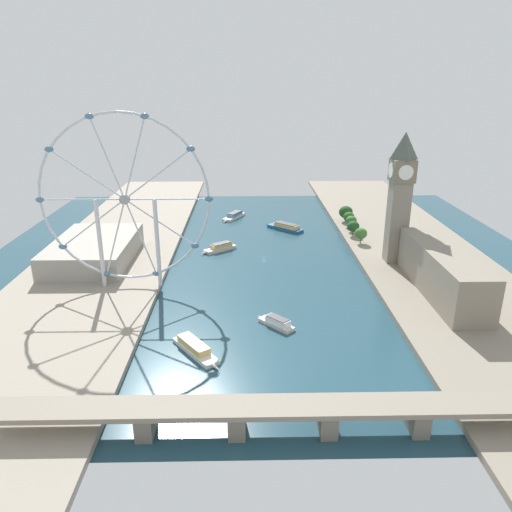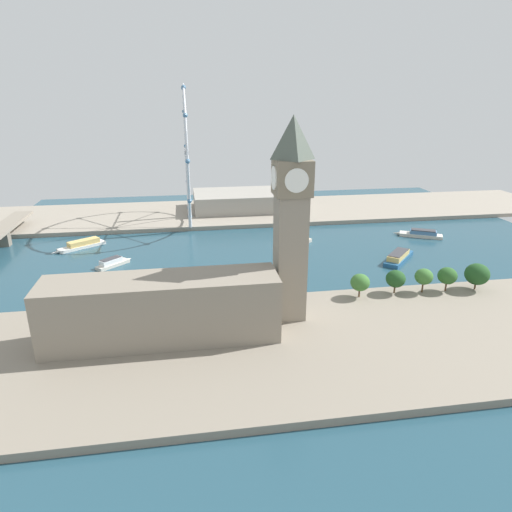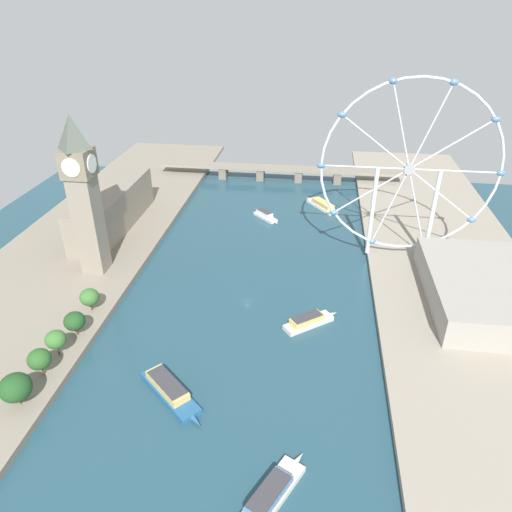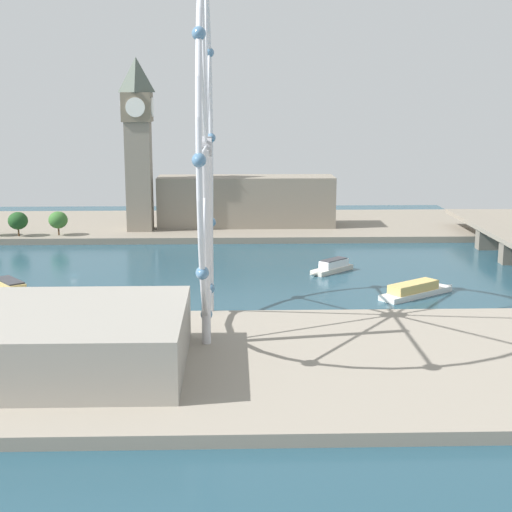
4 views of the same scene
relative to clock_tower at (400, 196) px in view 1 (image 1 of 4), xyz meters
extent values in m
plane|color=#234756|center=(86.07, -16.17, -46.72)|extent=(386.19, 386.19, 0.00)
cube|color=gray|center=(-22.02, -16.17, -45.22)|extent=(90.00, 520.00, 3.00)
cube|color=gray|center=(194.17, -16.17, -45.22)|extent=(90.00, 520.00, 3.00)
cube|color=gray|center=(0.00, 0.00, -17.10)|extent=(12.16, 12.16, 53.23)
cube|color=#776B57|center=(0.00, 0.00, 16.48)|extent=(14.10, 14.10, 13.95)
pyramid|color=#4C564C|center=(0.00, 0.00, 31.77)|extent=(12.77, 12.77, 16.62)
cylinder|color=white|center=(0.00, 7.30, 16.48)|extent=(9.24, 0.50, 9.24)
cylinder|color=white|center=(0.00, -7.30, 16.48)|extent=(9.24, 0.50, 9.24)
cylinder|color=white|center=(7.30, 0.00, 16.48)|extent=(0.50, 9.24, 9.24)
cylinder|color=white|center=(-7.30, 0.00, 16.48)|extent=(0.50, 9.24, 9.24)
cube|color=gray|center=(-11.28, 52.78, -31.00)|extent=(22.00, 89.56, 25.44)
cylinder|color=#513823|center=(13.33, -97.38, -42.03)|extent=(0.80, 0.80, 3.37)
ellipsoid|color=#1E471E|center=(13.33, -97.38, -35.68)|extent=(11.66, 11.66, 10.49)
cylinder|color=#513823|center=(13.80, -81.94, -41.55)|extent=(0.80, 0.80, 4.33)
ellipsoid|color=#285623|center=(13.80, -81.94, -35.73)|extent=(9.15, 9.15, 8.24)
cylinder|color=#513823|center=(14.24, -69.91, -41.35)|extent=(0.80, 0.80, 4.73)
ellipsoid|color=#386B2D|center=(14.24, -69.91, -35.55)|extent=(8.59, 8.59, 7.73)
cylinder|color=#513823|center=(15.52, -56.14, -41.88)|extent=(0.80, 0.80, 3.68)
ellipsoid|color=#1E471E|center=(15.52, -56.14, -36.32)|extent=(9.29, 9.29, 8.36)
cylinder|color=#513823|center=(13.85, -37.54, -41.81)|extent=(0.80, 0.80, 3.80)
ellipsoid|color=#386B2D|center=(13.85, -37.54, -36.29)|extent=(9.07, 9.07, 8.16)
torus|color=silver|center=(165.08, 38.87, 7.87)|extent=(94.19, 1.43, 94.19)
cylinder|color=#99999E|center=(165.08, 38.87, 7.87)|extent=(5.57, 3.00, 5.57)
cylinder|color=silver|center=(188.27, 38.87, 7.87)|extent=(46.38, 0.86, 0.86)
cylinder|color=silver|center=(183.84, 38.87, 21.50)|extent=(38.03, 0.86, 27.96)
cylinder|color=silver|center=(172.25, 38.87, 29.93)|extent=(15.15, 0.86, 44.37)
cylinder|color=silver|center=(157.92, 38.87, 29.93)|extent=(15.15, 0.86, 44.37)
cylinder|color=silver|center=(146.32, 38.87, 21.50)|extent=(38.03, 0.86, 27.96)
cylinder|color=silver|center=(141.89, 38.87, 7.87)|extent=(46.38, 0.86, 0.86)
cylinder|color=silver|center=(146.32, 38.87, -5.76)|extent=(38.03, 0.86, 27.96)
cylinder|color=silver|center=(157.92, 38.87, -14.18)|extent=(15.15, 0.86, 44.37)
cylinder|color=silver|center=(172.25, 38.87, -14.18)|extent=(15.15, 0.86, 44.37)
cylinder|color=silver|center=(183.84, 38.87, -5.76)|extent=(38.03, 0.86, 27.96)
ellipsoid|color=teal|center=(211.46, 38.87, 7.87)|extent=(4.80, 3.20, 3.20)
ellipsoid|color=teal|center=(202.60, 38.87, 35.13)|extent=(4.80, 3.20, 3.20)
ellipsoid|color=teal|center=(179.41, 38.87, 51.98)|extent=(4.80, 3.20, 3.20)
ellipsoid|color=teal|center=(150.75, 38.87, 51.98)|extent=(4.80, 3.20, 3.20)
ellipsoid|color=teal|center=(127.56, 38.87, 35.13)|extent=(4.80, 3.20, 3.20)
ellipsoid|color=teal|center=(118.70, 38.87, 7.87)|extent=(4.80, 3.20, 3.20)
ellipsoid|color=teal|center=(127.56, 38.87, -19.39)|extent=(4.80, 3.20, 3.20)
ellipsoid|color=teal|center=(150.75, 38.87, -36.24)|extent=(4.80, 3.20, 3.20)
ellipsoid|color=teal|center=(179.41, 38.87, -36.24)|extent=(4.80, 3.20, 3.20)
ellipsoid|color=teal|center=(202.60, 38.87, -19.39)|extent=(4.80, 3.20, 3.20)
cylinder|color=silver|center=(181.31, 38.87, -17.92)|extent=(2.40, 2.40, 51.59)
cylinder|color=silver|center=(148.85, 38.87, -17.92)|extent=(2.40, 2.40, 51.59)
cube|color=gray|center=(199.70, -4.97, -36.56)|extent=(49.91, 78.51, 14.32)
cube|color=gray|center=(86.07, 162.92, -36.72)|extent=(198.19, 13.05, 2.00)
cube|color=#70685B|center=(38.75, 162.92, -42.22)|extent=(6.00, 11.74, 9.00)
cube|color=#70685B|center=(70.30, 162.92, -42.22)|extent=(6.00, 11.74, 9.00)
cube|color=#70685B|center=(101.85, 162.92, -42.22)|extent=(6.00, 11.74, 9.00)
cube|color=#70685B|center=(133.39, 162.92, -42.22)|extent=(6.00, 11.74, 9.00)
cube|color=#235684|center=(66.04, -83.02, -45.52)|extent=(29.22, 27.82, 2.40)
cone|color=#235684|center=(79.64, -95.50, -45.52)|extent=(5.84, 5.64, 2.40)
cube|color=#DBB766|center=(64.87, -81.94, -42.82)|extent=(20.77, 19.91, 2.98)
cube|color=#38383D|center=(64.87, -81.94, -41.13)|extent=(18.95, 18.19, 0.40)
cube|color=beige|center=(109.31, -120.34, -45.63)|extent=(20.25, 28.87, 2.18)
cone|color=beige|center=(117.01, -105.71, -45.63)|extent=(4.31, 5.55, 2.18)
cube|color=teal|center=(108.65, -121.60, -43.31)|extent=(14.13, 18.78, 2.45)
cube|color=#38383D|center=(108.65, -121.60, -41.79)|extent=(13.02, 17.06, 0.60)
cube|color=beige|center=(117.42, -31.37, -45.58)|extent=(23.78, 20.54, 2.28)
cone|color=beige|center=(128.78, -22.62, -45.58)|extent=(4.91, 4.52, 2.28)
cube|color=#DBB766|center=(116.44, -32.13, -43.05)|extent=(16.28, 14.41, 2.78)
cube|color=#38383D|center=(116.44, -32.13, -41.41)|extent=(14.84, 13.21, 0.49)
cube|color=beige|center=(83.43, 85.19, -45.79)|extent=(18.23, 18.50, 1.85)
cone|color=beige|center=(91.59, 76.81, -45.79)|extent=(3.85, 3.89, 1.85)
cube|color=white|center=(82.73, 85.91, -43.41)|extent=(12.53, 12.69, 2.91)
cube|color=#38383D|center=(82.73, 85.91, -41.79)|extent=(11.46, 11.60, 0.33)
cube|color=white|center=(121.52, 109.77, -45.79)|extent=(23.62, 28.70, 1.86)
cone|color=white|center=(111.25, 123.95, -45.79)|extent=(4.69, 5.48, 1.86)
cube|color=#DBB766|center=(122.40, 108.56, -43.29)|extent=(16.64, 19.69, 3.13)
camera|label=1|loc=(98.04, 302.29, 68.81)|focal=34.07mm
camera|label=2|loc=(-172.13, 41.91, 46.43)|focal=31.73mm
camera|label=3|loc=(116.82, -211.23, 89.59)|focal=33.22mm
camera|label=4|loc=(380.31, 46.37, 21.37)|focal=54.13mm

